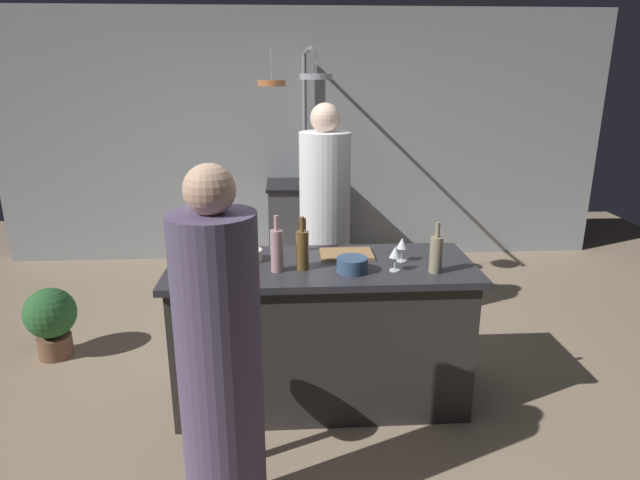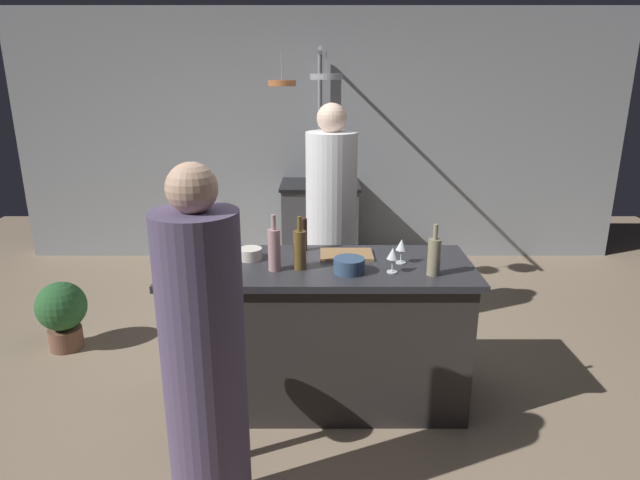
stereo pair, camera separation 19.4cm
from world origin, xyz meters
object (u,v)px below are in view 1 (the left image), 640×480
Objects in this scene: stove_range at (306,225)px; pepper_mill at (302,235)px; chef at (325,232)px; cutting_board at (346,254)px; guest_left at (221,376)px; wine_bottle_rose at (277,250)px; wine_glass_near_left_guest at (395,253)px; wine_bottle_white at (436,254)px; wine_bottle_amber at (302,249)px; mixing_bowl_blue at (352,265)px; bar_stool_left at (222,405)px; wine_glass_by_chef at (402,244)px; potted_plant at (51,318)px; mixing_bowl_ceramic at (251,255)px.

stove_range is 4.24× the size of pepper_mill.
chef is 5.54× the size of cutting_board.
wine_bottle_rose is at bearing 75.67° from guest_left.
wine_glass_near_left_guest reaches higher than stove_range.
chef is at bearing 116.70° from wine_bottle_white.
stove_range is at bearing 87.27° from pepper_mill.
wine_bottle_amber is 0.30m from mixing_bowl_blue.
bar_stool_left is at bearing -116.81° from pepper_mill.
guest_left is at bearing -112.11° from wine_bottle_amber.
wine_bottle_amber is (-0.11, -2.53, 0.57)m from stove_range.
wine_glass_near_left_guest is (0.52, -0.06, -0.01)m from wine_bottle_amber.
mixing_bowl_blue reaches higher than stove_range.
wine_glass_near_left_guest is at bearing -72.87° from chef.
wine_bottle_amber is 0.60m from wine_glass_by_chef.
chef is 1.99m from guest_left.
cutting_board is (2.06, -0.50, 0.61)m from potted_plant.
wine_bottle_white is 0.47m from mixing_bowl_blue.
guest_left is 1.41m from wine_bottle_white.
cutting_board reaches higher than potted_plant.
mixing_bowl_ceramic is at bearing 164.75° from wine_glass_near_left_guest.
potted_plant is 2.56m from wine_glass_by_chef.
stove_range is 1.59m from chef.
cutting_board is at bearing 5.68° from mixing_bowl_ceramic.
mixing_bowl_blue is at bearing -153.25° from wine_glass_by_chef.
stove_range is 1.31× the size of bar_stool_left.
wine_bottle_rose is 2.23× the size of wine_glass_near_left_guest.
wine_glass_by_chef is (0.40, -0.89, 0.18)m from chef.
wine_bottle_amber is at bearing -101.30° from chef.
chef is at bearing 107.13° from wine_glass_near_left_guest.
bar_stool_left is 0.94m from wine_bottle_amber.
mixing_bowl_ceramic is at bearing 86.51° from guest_left.
bar_stool_left is at bearing -43.02° from potted_plant.
cutting_board reaches higher than stove_range.
guest_left is at bearing -133.61° from wine_glass_by_chef.
wine_glass_by_chef is (1.02, 0.63, 0.63)m from bar_stool_left.
mixing_bowl_blue is at bearing -179.81° from wine_glass_near_left_guest.
potted_plant is 1.62× the size of cutting_board.
wine_bottle_rose is 2.28× the size of mixing_bowl_ceramic.
wine_bottle_rose reaches higher than cutting_board.
potted_plant is at bearing 166.34° from cutting_board.
guest_left reaches higher than potted_plant.
chef is at bearing 113.87° from wine_glass_by_chef.
stove_range is at bearing 98.92° from wine_glass_near_left_guest.
pepper_mill reaches higher than bar_stool_left.
chef is 10.06× the size of mixing_bowl_blue.
pepper_mill is (-0.19, -0.66, 0.18)m from chef.
wine_bottle_amber is at bearing 8.87° from wine_bottle_rose.
wine_glass_near_left_guest is at bearing 43.73° from guest_left.
potted_plant is at bearing 162.02° from wine_bottle_white.
chef is 1.71m from bar_stool_left.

